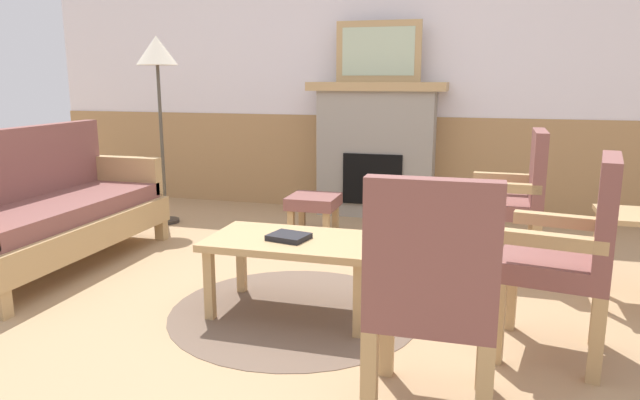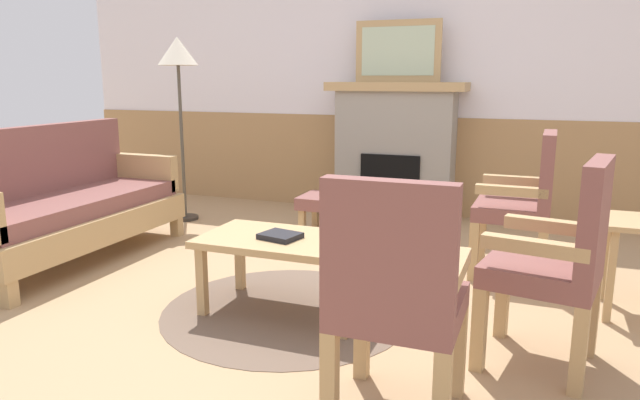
{
  "view_description": "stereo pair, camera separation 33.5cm",
  "coord_description": "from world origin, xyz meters",
  "px_view_note": "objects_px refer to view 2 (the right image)",
  "views": [
    {
      "loc": [
        0.99,
        -3.15,
        1.32
      ],
      "look_at": [
        0.0,
        0.35,
        0.55
      ],
      "focal_mm": 32.49,
      "sensor_mm": 36.0,
      "label": 1
    },
    {
      "loc": [
        1.31,
        -3.04,
        1.32
      ],
      "look_at": [
        0.0,
        0.35,
        0.55
      ],
      "focal_mm": 32.49,
      "sensor_mm": 36.0,
      "label": 2
    }
  ],
  "objects_px": {
    "couch": "(66,207)",
    "coffee_table": "(286,247)",
    "framed_picture": "(398,51)",
    "book_on_table": "(280,236)",
    "armchair_by_window_left": "(559,256)",
    "footstool": "(326,204)",
    "armchair_front_left": "(395,290)",
    "floor_lamp_by_couch": "(178,63)",
    "armchair_near_fireplace": "(524,198)",
    "fireplace": "(395,149)"
  },
  "relations": [
    {
      "from": "framed_picture",
      "to": "book_on_table",
      "type": "distance_m",
      "value": 2.79
    },
    {
      "from": "footstool",
      "to": "coffee_table",
      "type": "bearing_deg",
      "value": -77.58
    },
    {
      "from": "book_on_table",
      "to": "armchair_by_window_left",
      "type": "distance_m",
      "value": 1.44
    },
    {
      "from": "fireplace",
      "to": "coffee_table",
      "type": "xyz_separation_m",
      "value": [
        -0.0,
        -2.53,
        -0.27
      ]
    },
    {
      "from": "footstool",
      "to": "floor_lamp_by_couch",
      "type": "bearing_deg",
      "value": 175.15
    },
    {
      "from": "fireplace",
      "to": "armchair_near_fireplace",
      "type": "bearing_deg",
      "value": -49.09
    },
    {
      "from": "armchair_front_left",
      "to": "floor_lamp_by_couch",
      "type": "height_order",
      "value": "floor_lamp_by_couch"
    },
    {
      "from": "fireplace",
      "to": "armchair_front_left",
      "type": "height_order",
      "value": "fireplace"
    },
    {
      "from": "coffee_table",
      "to": "armchair_near_fireplace",
      "type": "bearing_deg",
      "value": 42.41
    },
    {
      "from": "footstool",
      "to": "armchair_near_fireplace",
      "type": "bearing_deg",
      "value": -15.54
    },
    {
      "from": "floor_lamp_by_couch",
      "to": "armchair_near_fireplace",
      "type": "bearing_deg",
      "value": -10.46
    },
    {
      "from": "coffee_table",
      "to": "armchair_by_window_left",
      "type": "relative_size",
      "value": 0.98
    },
    {
      "from": "book_on_table",
      "to": "footstool",
      "type": "distance_m",
      "value": 1.63
    },
    {
      "from": "footstool",
      "to": "floor_lamp_by_couch",
      "type": "distance_m",
      "value": 1.88
    },
    {
      "from": "coffee_table",
      "to": "book_on_table",
      "type": "height_order",
      "value": "book_on_table"
    },
    {
      "from": "framed_picture",
      "to": "coffee_table",
      "type": "distance_m",
      "value": 2.79
    },
    {
      "from": "footstool",
      "to": "armchair_front_left",
      "type": "height_order",
      "value": "armchair_front_left"
    },
    {
      "from": "couch",
      "to": "armchair_by_window_left",
      "type": "height_order",
      "value": "same"
    },
    {
      "from": "coffee_table",
      "to": "book_on_table",
      "type": "bearing_deg",
      "value": -121.93
    },
    {
      "from": "fireplace",
      "to": "armchair_by_window_left",
      "type": "xyz_separation_m",
      "value": [
        1.42,
        -2.69,
        -0.11
      ]
    },
    {
      "from": "framed_picture",
      "to": "armchair_front_left",
      "type": "height_order",
      "value": "framed_picture"
    },
    {
      "from": "fireplace",
      "to": "armchair_near_fireplace",
      "type": "relative_size",
      "value": 1.33
    },
    {
      "from": "book_on_table",
      "to": "armchair_by_window_left",
      "type": "height_order",
      "value": "armchair_by_window_left"
    },
    {
      "from": "book_on_table",
      "to": "armchair_front_left",
      "type": "height_order",
      "value": "armchair_front_left"
    },
    {
      "from": "coffee_table",
      "to": "armchair_front_left",
      "type": "bearing_deg",
      "value": -45.42
    },
    {
      "from": "armchair_by_window_left",
      "to": "armchair_front_left",
      "type": "height_order",
      "value": "same"
    },
    {
      "from": "couch",
      "to": "coffee_table",
      "type": "relative_size",
      "value": 1.88
    },
    {
      "from": "framed_picture",
      "to": "coffee_table",
      "type": "height_order",
      "value": "framed_picture"
    },
    {
      "from": "couch",
      "to": "armchair_by_window_left",
      "type": "xyz_separation_m",
      "value": [
        3.31,
        -0.47,
        0.14
      ]
    },
    {
      "from": "couch",
      "to": "armchair_near_fireplace",
      "type": "bearing_deg",
      "value": 14.53
    },
    {
      "from": "framed_picture",
      "to": "armchair_front_left",
      "type": "xyz_separation_m",
      "value": [
        0.83,
        -3.38,
        -1.02
      ]
    },
    {
      "from": "couch",
      "to": "coffee_table",
      "type": "height_order",
      "value": "couch"
    },
    {
      "from": "fireplace",
      "to": "couch",
      "type": "height_order",
      "value": "fireplace"
    },
    {
      "from": "fireplace",
      "to": "armchair_front_left",
      "type": "relative_size",
      "value": 1.33
    },
    {
      "from": "couch",
      "to": "coffee_table",
      "type": "bearing_deg",
      "value": -9.3
    },
    {
      "from": "armchair_near_fireplace",
      "to": "floor_lamp_by_couch",
      "type": "relative_size",
      "value": 0.58
    },
    {
      "from": "framed_picture",
      "to": "floor_lamp_by_couch",
      "type": "bearing_deg",
      "value": -154.86
    },
    {
      "from": "couch",
      "to": "coffee_table",
      "type": "distance_m",
      "value": 1.92
    },
    {
      "from": "armchair_by_window_left",
      "to": "couch",
      "type": "bearing_deg",
      "value": 171.99
    },
    {
      "from": "couch",
      "to": "armchair_near_fireplace",
      "type": "xyz_separation_m",
      "value": [
        3.12,
        0.81,
        0.14
      ]
    },
    {
      "from": "couch",
      "to": "armchair_by_window_left",
      "type": "distance_m",
      "value": 3.35
    },
    {
      "from": "floor_lamp_by_couch",
      "to": "armchair_by_window_left",
      "type": "bearing_deg",
      "value": -29.6
    },
    {
      "from": "armchair_front_left",
      "to": "armchair_by_window_left",
      "type": "bearing_deg",
      "value": 49.86
    },
    {
      "from": "framed_picture",
      "to": "armchair_near_fireplace",
      "type": "relative_size",
      "value": 0.82
    },
    {
      "from": "couch",
      "to": "book_on_table",
      "type": "height_order",
      "value": "couch"
    },
    {
      "from": "coffee_table",
      "to": "footstool",
      "type": "height_order",
      "value": "coffee_table"
    },
    {
      "from": "framed_picture",
      "to": "couch",
      "type": "distance_m",
      "value": 3.14
    },
    {
      "from": "framed_picture",
      "to": "armchair_front_left",
      "type": "bearing_deg",
      "value": -76.15
    },
    {
      "from": "armchair_by_window_left",
      "to": "floor_lamp_by_couch",
      "type": "xyz_separation_m",
      "value": [
        -3.23,
        1.84,
        0.91
      ]
    },
    {
      "from": "couch",
      "to": "armchair_near_fireplace",
      "type": "distance_m",
      "value": 3.23
    }
  ]
}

